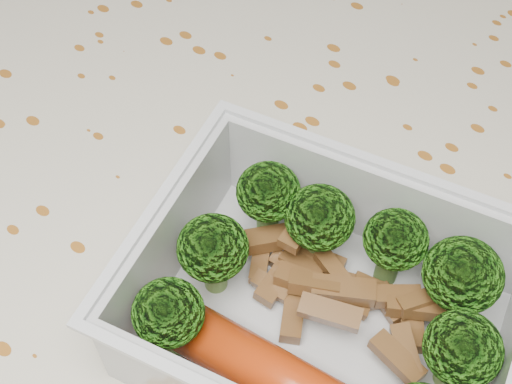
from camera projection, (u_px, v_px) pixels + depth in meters
The scene contains 5 objects.
dining_table at pixel (275, 294), 0.46m from camera, with size 1.40×0.90×0.75m.
tablecloth at pixel (277, 254), 0.42m from camera, with size 1.46×0.96×0.19m.
lunch_container at pixel (324, 315), 0.34m from camera, with size 0.20×0.17×0.06m.
broccoli_florets at pixel (344, 284), 0.33m from camera, with size 0.16×0.13×0.05m.
meat_pile at pixel (338, 291), 0.35m from camera, with size 0.11×0.07×0.03m.
Camera 1 is at (0.12, -0.18, 1.08)m, focal length 50.00 mm.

